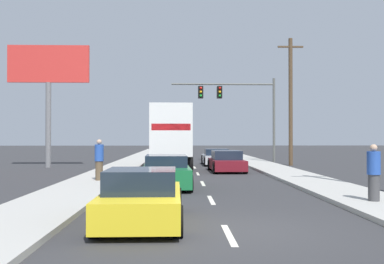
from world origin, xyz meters
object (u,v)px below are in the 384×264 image
(car_silver, at_px, (216,158))
(pedestrian_near_corner, at_px, (99,160))
(roadside_billboard, at_px, (48,77))
(car_yellow, at_px, (142,199))
(car_maroon, at_px, (227,162))
(traffic_signal_mast, at_px, (231,99))
(box_truck, at_px, (171,135))
(pedestrian_mid_block, at_px, (374,173))
(utility_pole_mid, at_px, (291,100))
(car_green, at_px, (166,172))

(car_silver, relative_size, pedestrian_near_corner, 2.47)
(roadside_billboard, xyz_separation_m, pedestrian_near_corner, (5.17, -10.17, -4.94))
(car_yellow, relative_size, pedestrian_near_corner, 2.35)
(pedestrian_near_corner, bearing_deg, car_silver, 63.98)
(car_yellow, relative_size, car_maroon, 1.01)
(traffic_signal_mast, xyz_separation_m, roadside_billboard, (-12.79, -5.73, 0.93))
(box_truck, relative_size, car_yellow, 1.90)
(box_truck, xyz_separation_m, pedestrian_mid_block, (6.19, -14.39, -1.18))
(car_yellow, distance_m, utility_pole_mid, 22.72)
(car_yellow, height_order, car_maroon, car_yellow)
(car_green, relative_size, car_silver, 1.07)
(roadside_billboard, bearing_deg, pedestrian_near_corner, -63.06)
(box_truck, xyz_separation_m, car_yellow, (-0.34, -16.83, -1.58))
(car_yellow, xyz_separation_m, pedestrian_mid_block, (6.53, 2.44, 0.39))
(car_green, distance_m, traffic_signal_mast, 18.50)
(box_truck, distance_m, car_green, 9.52)
(car_silver, distance_m, roadside_billboard, 12.75)
(box_truck, bearing_deg, pedestrian_mid_block, -66.71)
(car_silver, xyz_separation_m, utility_pole_mid, (5.18, -0.85, 4.10))
(traffic_signal_mast, bearing_deg, box_truck, -120.56)
(car_green, bearing_deg, utility_pole_mid, 57.47)
(car_maroon, relative_size, roadside_billboard, 0.51)
(car_green, height_order, utility_pole_mid, utility_pole_mid)
(car_maroon, bearing_deg, roadside_billboard, 161.48)
(car_yellow, distance_m, roadside_billboard, 21.26)
(box_truck, xyz_separation_m, utility_pole_mid, (8.38, 3.75, 2.48))
(car_maroon, xyz_separation_m, utility_pole_mid, (5.11, 5.34, 4.06))
(roadside_billboard, distance_m, pedestrian_near_corner, 12.43)
(car_green, height_order, pedestrian_mid_block, pedestrian_mid_block)
(traffic_signal_mast, relative_size, pedestrian_near_corner, 4.70)
(car_yellow, bearing_deg, traffic_signal_mast, 78.51)
(roadside_billboard, xyz_separation_m, pedestrian_mid_block, (14.29, -16.61, -5.00))
(box_truck, bearing_deg, car_yellow, -91.16)
(box_truck, xyz_separation_m, traffic_signal_mast, (4.70, 7.95, 2.89))
(car_green, height_order, car_maroon, car_green)
(pedestrian_mid_block, bearing_deg, box_truck, 113.29)
(car_green, distance_m, utility_pole_mid, 16.10)
(pedestrian_mid_block, bearing_deg, pedestrian_near_corner, 144.75)
(roadside_billboard, bearing_deg, car_maroon, -18.52)
(box_truck, xyz_separation_m, pedestrian_near_corner, (-2.92, -7.95, -1.12))
(car_green, xyz_separation_m, car_yellow, (-0.34, -7.44, -0.03))
(car_yellow, bearing_deg, utility_pole_mid, 67.03)
(roadside_billboard, bearing_deg, pedestrian_mid_block, -49.31)
(roadside_billboard, relative_size, pedestrian_near_corner, 4.57)
(box_truck, height_order, car_green, box_truck)
(car_green, height_order, pedestrian_near_corner, pedestrian_near_corner)
(car_green, relative_size, car_yellow, 1.13)
(car_silver, height_order, roadside_billboard, roadside_billboard)
(pedestrian_near_corner, bearing_deg, car_green, -26.23)
(box_truck, height_order, roadside_billboard, roadside_billboard)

